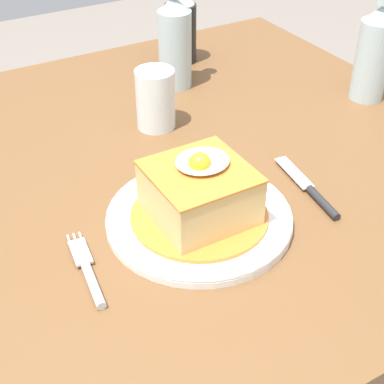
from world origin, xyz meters
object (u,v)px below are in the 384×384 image
Objects in this scene: main_plate at (199,217)px; fork at (89,274)px; drinking_glass at (156,103)px; beer_bottle_clear at (175,37)px; soda_can at (181,33)px; beer_bottle_clear_far at (374,48)px; knife at (314,194)px.

main_plate is 0.18m from fork.
fork is at bearing -129.68° from drinking_glass.
beer_bottle_clear is at bearing 65.66° from main_plate.
beer_bottle_clear_far is (0.22, -0.33, 0.04)m from soda_can.
beer_bottle_clear is 2.53× the size of drinking_glass.
knife is 0.62× the size of beer_bottle_clear.
drinking_glass is at bearing 109.08° from knife.
knife is (0.18, -0.03, -0.00)m from main_plate.
fork is 0.86× the size of knife.
beer_bottle_clear_far is at bearing -38.12° from beer_bottle_clear.
beer_bottle_clear_far reaches higher than drinking_glass.
soda_can is 1.18× the size of drinking_glass.
soda_can is (0.42, 0.52, 0.06)m from fork.
drinking_glass is (-0.18, -0.23, -0.02)m from soda_can.
knife is at bearing -10.54° from main_plate.
fork is 0.35m from knife.
beer_bottle_clear_far is at bearing -14.40° from drinking_glass.
beer_bottle_clear reaches higher than drinking_glass.
main_plate is 0.97× the size of beer_bottle_clear_far.
main_plate is 0.18m from knife.
beer_bottle_clear reaches higher than main_plate.
knife is at bearing -97.61° from soda_can.
beer_bottle_clear_far is 0.41m from drinking_glass.
beer_bottle_clear is 1.00× the size of beer_bottle_clear_far.
soda_can is (0.07, 0.53, 0.06)m from knife.
main_plate is at bearing 8.18° from fork.
soda_can is 0.13m from beer_bottle_clear.
beer_bottle_clear reaches higher than fork.
beer_bottle_clear_far reaches higher than knife.
soda_can is 0.47× the size of beer_bottle_clear_far.
soda_can is 0.40m from beer_bottle_clear_far.
beer_bottle_clear_far reaches higher than main_plate.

